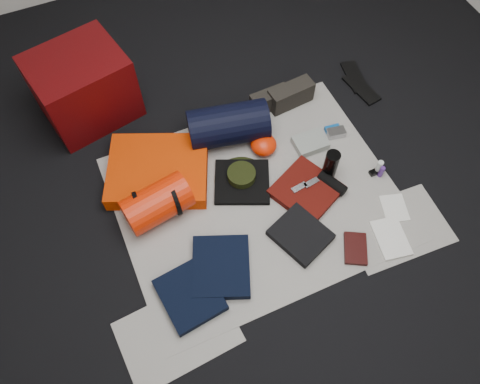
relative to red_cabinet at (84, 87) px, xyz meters
name	(u,v)px	position (x,y,z in m)	size (l,w,h in m)	color
floor	(257,199)	(0.72, -1.04, -0.24)	(4.50, 4.50, 0.02)	black
newspaper_mat	(257,198)	(0.72, -1.04, -0.23)	(1.60, 1.30, 0.01)	#B7B3A9
newspaper_sheet_front_left	(178,332)	(0.02, -1.59, -0.23)	(0.58, 0.40, 0.00)	#B7B3A9
newspaper_sheet_front_right	(396,227)	(1.37, -1.54, -0.23)	(0.58, 0.40, 0.00)	#B7B3A9
red_cabinet	(84,87)	(0.00, 0.00, 0.00)	(0.55, 0.46, 0.46)	#4D0507
sleeping_pad	(158,171)	(0.24, -0.66, -0.17)	(0.59, 0.48, 0.11)	#D83502
stuff_sack	(157,203)	(0.16, -0.90, -0.11)	(0.22, 0.22, 0.37)	red
sack_strap_left	(140,210)	(0.06, -0.90, -0.12)	(0.22, 0.22, 0.03)	black
sack_strap_right	(174,197)	(0.26, -0.90, -0.12)	(0.22, 0.22, 0.03)	black
navy_duffel	(228,125)	(0.74, -0.57, -0.10)	(0.26, 0.26, 0.49)	black
boonie_brim	(241,180)	(0.68, -0.89, -0.22)	(0.33, 0.33, 0.01)	black
boonie_crown	(241,176)	(0.68, -0.89, -0.18)	(0.17, 0.17, 0.07)	black
hiking_boot_left	(270,100)	(1.08, -0.44, -0.16)	(0.26, 0.10, 0.13)	black
hiking_boot_right	(291,95)	(1.22, -0.47, -0.15)	(0.30, 0.11, 0.15)	black
flip_flop_left	(361,88)	(1.73, -0.55, -0.22)	(0.11, 0.29, 0.02)	black
flip_flop_right	(354,77)	(1.74, -0.44, -0.22)	(0.11, 0.29, 0.02)	black
trousers_navy_a	(190,295)	(0.14, -1.44, -0.20)	(0.29, 0.33, 0.05)	black
trousers_navy_b	(221,267)	(0.35, -1.37, -0.20)	(0.31, 0.35, 0.05)	black
trousers_charcoal	(301,235)	(0.83, -1.37, -0.20)	(0.26, 0.30, 0.05)	black
black_tshirt	(242,182)	(0.67, -0.91, -0.21)	(0.33, 0.30, 0.03)	black
red_shirt	(306,190)	(1.00, -1.13, -0.20)	(0.34, 0.34, 0.05)	#4C0D08
orange_stuff_sack	(264,145)	(0.90, -0.74, -0.17)	(0.16, 0.16, 0.11)	red
first_aid_pouch	(310,143)	(1.18, -0.83, -0.20)	(0.20, 0.15, 0.05)	gray
water_bottle	(331,165)	(1.18, -1.07, -0.12)	(0.09, 0.09, 0.21)	black
speaker	(332,183)	(1.16, -1.15, -0.19)	(0.07, 0.07, 0.18)	black
compact_camera	(336,133)	(1.37, -0.83, -0.20)	(0.11, 0.07, 0.05)	#A6A6AA
cyan_case	(333,130)	(1.37, -0.79, -0.21)	(0.10, 0.06, 0.03)	#10519B
toiletry_purple	(381,172)	(1.47, -1.20, -0.18)	(0.03, 0.03, 0.09)	#4B2578
toiletry_clear	(379,167)	(1.47, -1.17, -0.17)	(0.03, 0.03, 0.10)	silver
paperback_book	(355,248)	(1.08, -1.56, -0.21)	(0.12, 0.19, 0.03)	black
map_booklet	(391,238)	(1.30, -1.59, -0.22)	(0.17, 0.24, 0.01)	silver
map_printout	(394,208)	(1.42, -1.43, -0.22)	(0.14, 0.18, 0.01)	silver
sunglasses	(377,171)	(1.46, -1.18, -0.21)	(0.09, 0.04, 0.02)	black
key_cluster	(195,311)	(0.13, -1.53, -0.22)	(0.06, 0.06, 0.01)	#A6A6AA
tape_roll	(243,174)	(0.69, -0.88, -0.17)	(0.05, 0.05, 0.04)	white
energy_bar_a	(299,188)	(0.96, -1.11, -0.17)	(0.10, 0.04, 0.01)	#A6A6AA
energy_bar_b	(311,183)	(1.04, -1.11, -0.17)	(0.10, 0.04, 0.01)	#A6A6AA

